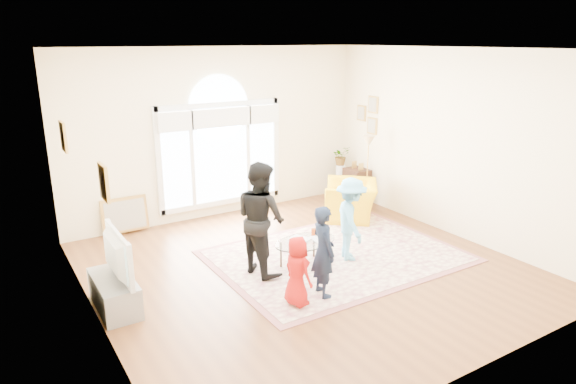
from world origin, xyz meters
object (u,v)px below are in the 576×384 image
area_rug (337,256)px  tv_console (115,293)px  coffee_table (305,242)px  armchair (351,200)px  television (111,256)px

area_rug → tv_console: bearing=176.7°
area_rug → coffee_table: 0.76m
tv_console → armchair: size_ratio=0.92×
tv_console → television: (0.01, 0.00, 0.52)m
television → coffee_table: television is taller
area_rug → tv_console: (-3.41, 0.20, 0.20)m
area_rug → television: size_ratio=3.35×
area_rug → tv_console: 3.42m
area_rug → television: (-3.40, 0.20, 0.72)m
area_rug → coffee_table: coffee_table is taller
coffee_table → armchair: 2.41m
television → armchair: 4.88m
television → armchair: television is taller
television → coffee_table: size_ratio=1.02×
coffee_table → area_rug: bearing=0.3°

